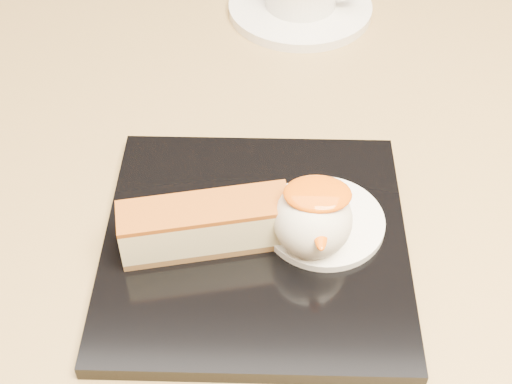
{
  "coord_description": "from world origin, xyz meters",
  "views": [
    {
      "loc": [
        0.0,
        -0.42,
        1.13
      ],
      "look_at": [
        -0.01,
        -0.07,
        0.76
      ],
      "focal_mm": 50.0,
      "sensor_mm": 36.0,
      "label": 1
    }
  ],
  "objects_px": {
    "ice_cream_scoop": "(313,220)",
    "saucer": "(300,8)",
    "table": "(265,281)",
    "dessert_plate": "(255,244)",
    "cheesecake": "(205,225)"
  },
  "relations": [
    {
      "from": "table",
      "to": "saucer",
      "type": "height_order",
      "value": "saucer"
    },
    {
      "from": "cheesecake",
      "to": "saucer",
      "type": "relative_size",
      "value": 0.83
    },
    {
      "from": "ice_cream_scoop",
      "to": "table",
      "type": "bearing_deg",
      "value": 109.24
    },
    {
      "from": "cheesecake",
      "to": "table",
      "type": "bearing_deg",
      "value": 53.87
    },
    {
      "from": "table",
      "to": "dessert_plate",
      "type": "xyz_separation_m",
      "value": [
        -0.01,
        -0.09,
        0.16
      ]
    },
    {
      "from": "cheesecake",
      "to": "ice_cream_scoop",
      "type": "xyz_separation_m",
      "value": [
        0.08,
        0.0,
        0.01
      ]
    },
    {
      "from": "table",
      "to": "dessert_plate",
      "type": "relative_size",
      "value": 3.64
    },
    {
      "from": "cheesecake",
      "to": "ice_cream_scoop",
      "type": "relative_size",
      "value": 2.23
    },
    {
      "from": "saucer",
      "to": "table",
      "type": "bearing_deg",
      "value": -97.51
    },
    {
      "from": "cheesecake",
      "to": "saucer",
      "type": "bearing_deg",
      "value": 65.87
    },
    {
      "from": "dessert_plate",
      "to": "cheesecake",
      "type": "height_order",
      "value": "cheesecake"
    },
    {
      "from": "ice_cream_scoop",
      "to": "saucer",
      "type": "height_order",
      "value": "ice_cream_scoop"
    },
    {
      "from": "table",
      "to": "ice_cream_scoop",
      "type": "xyz_separation_m",
      "value": [
        0.03,
        -0.09,
        0.19
      ]
    },
    {
      "from": "table",
      "to": "dessert_plate",
      "type": "height_order",
      "value": "dessert_plate"
    },
    {
      "from": "table",
      "to": "dessert_plate",
      "type": "bearing_deg",
      "value": -94.92
    }
  ]
}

